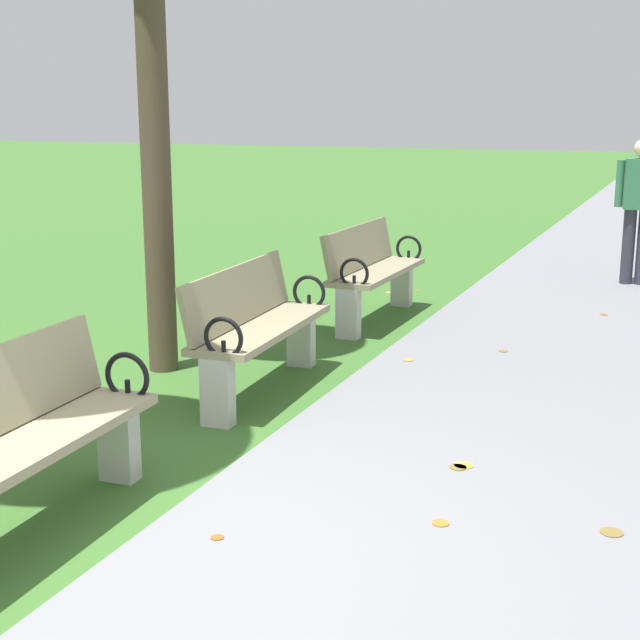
% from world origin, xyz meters
% --- Properties ---
extents(ground_plane, '(80.00, 80.00, 0.00)m').
position_xyz_m(ground_plane, '(0.00, 0.00, 0.00)').
color(ground_plane, '#386628').
extents(park_bench_1, '(0.54, 1.62, 0.90)m').
position_xyz_m(park_bench_1, '(-0.50, -0.05, 0.49)').
color(park_bench_1, gray).
rests_on(park_bench_1, ground).
extents(park_bench_2, '(0.55, 1.62, 0.90)m').
position_xyz_m(park_bench_2, '(-0.50, 2.42, 0.49)').
color(park_bench_2, gray).
rests_on(park_bench_2, ground).
extents(park_bench_3, '(0.49, 1.60, 0.90)m').
position_xyz_m(park_bench_3, '(-0.50, 4.86, 0.49)').
color(park_bench_3, gray).
rests_on(park_bench_3, ground).
extents(pedestrian_walking, '(0.53, 0.26, 1.62)m').
position_xyz_m(pedestrian_walking, '(1.66, 7.65, 0.93)').
color(pedestrian_walking, '#2D2D38').
rests_on(pedestrian_walking, paved_walkway).
extents(scattered_leaves, '(3.76, 9.74, 0.02)m').
position_xyz_m(scattered_leaves, '(0.77, 2.25, 0.02)').
color(scattered_leaves, gold).
rests_on(scattered_leaves, ground).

